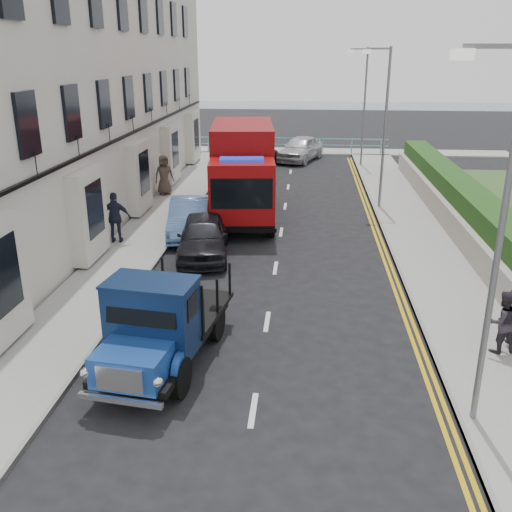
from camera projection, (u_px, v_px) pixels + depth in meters
name	position (u px, v px, depth m)	size (l,w,h in m)	color
ground	(261.00, 360.00, 13.37)	(120.00, 120.00, 0.00)	black
pavement_west	(147.00, 235.00, 22.21)	(2.40, 38.00, 0.12)	gray
pavement_east	(421.00, 242.00, 21.34)	(2.60, 38.00, 0.12)	gray
promenade	(294.00, 151.00, 40.51)	(30.00, 2.50, 0.12)	gray
sea_plane	(300.00, 109.00, 69.56)	(120.00, 120.00, 0.00)	#4E606A
terrace_west	(62.00, 42.00, 23.89)	(6.31, 30.20, 14.25)	beige
garden_east	(476.00, 222.00, 20.89)	(1.45, 28.00, 1.75)	#B2AD9E
seafront_railing	(294.00, 146.00, 39.58)	(13.00, 0.08, 1.11)	#59B2A5
lamp_near	(495.00, 226.00, 9.79)	(1.23, 0.18, 7.00)	slate
lamp_mid	(383.00, 119.00, 24.77)	(1.23, 0.18, 7.00)	slate
lamp_far	(363.00, 100.00, 34.14)	(1.23, 0.18, 7.00)	slate
bedford_lorry	(156.00, 331.00, 12.52)	(2.47, 4.92, 2.24)	black
red_lorry	(243.00, 169.00, 24.27)	(3.25, 7.62, 3.88)	black
parked_car_front	(203.00, 236.00, 19.89)	(1.70, 4.23, 1.44)	black
parked_car_mid	(190.00, 217.00, 22.21)	(1.48, 4.25, 1.40)	#5981BF
parked_car_rear	(234.00, 182.00, 28.12)	(1.98, 4.86, 1.41)	#B1B1B6
seafront_car_left	(252.00, 156.00, 35.50)	(2.14, 4.64, 1.29)	black
seafront_car_right	(300.00, 149.00, 37.08)	(1.89, 4.69, 1.60)	#B4B2B7
pedestrian_east_far	(502.00, 322.00, 13.26)	(0.75, 0.58, 1.54)	#302A33
pedestrian_west_near	(115.00, 218.00, 20.89)	(1.10, 0.46, 1.88)	#1D2134
pedestrian_west_far	(164.00, 175.00, 27.87)	(0.94, 0.61, 1.93)	#463932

